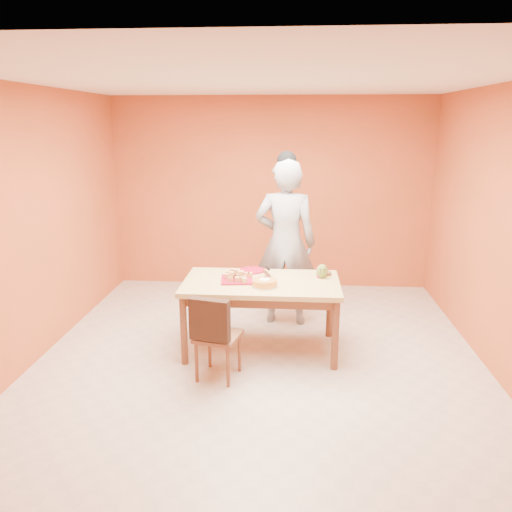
# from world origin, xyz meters

# --- Properties ---
(floor) EXTENTS (5.00, 5.00, 0.00)m
(floor) POSITION_xyz_m (0.00, 0.00, 0.00)
(floor) COLOR beige
(floor) RESTS_ON ground
(ceiling) EXTENTS (5.00, 5.00, 0.00)m
(ceiling) POSITION_xyz_m (0.00, 0.00, 2.70)
(ceiling) COLOR white
(ceiling) RESTS_ON wall_back
(wall_back) EXTENTS (4.50, 0.00, 4.50)m
(wall_back) POSITION_xyz_m (0.00, 2.50, 1.35)
(wall_back) COLOR #CC532F
(wall_back) RESTS_ON floor
(wall_left) EXTENTS (0.00, 5.00, 5.00)m
(wall_left) POSITION_xyz_m (-2.25, 0.00, 1.35)
(wall_left) COLOR #CC532F
(wall_left) RESTS_ON floor
(wall_right) EXTENTS (0.00, 5.00, 5.00)m
(wall_right) POSITION_xyz_m (2.25, 0.00, 1.35)
(wall_right) COLOR #CC532F
(wall_right) RESTS_ON floor
(dining_table) EXTENTS (1.60, 0.90, 0.76)m
(dining_table) POSITION_xyz_m (0.00, 0.28, 0.67)
(dining_table) COLOR tan
(dining_table) RESTS_ON floor
(dining_chair) EXTENTS (0.47, 0.53, 0.84)m
(dining_chair) POSITION_xyz_m (-0.36, -0.36, 0.44)
(dining_chair) COLOR brown
(dining_chair) RESTS_ON floor
(pastry_pile) EXTENTS (0.29, 0.29, 0.09)m
(pastry_pile) POSITION_xyz_m (-0.25, 0.28, 0.83)
(pastry_pile) COLOR tan
(pastry_pile) RESTS_ON pastry_platter
(person) EXTENTS (0.74, 0.51, 1.95)m
(person) POSITION_xyz_m (0.23, 1.07, 0.98)
(person) COLOR gray
(person) RESTS_ON floor
(pastry_platter) EXTENTS (0.36, 0.36, 0.02)m
(pastry_platter) POSITION_xyz_m (-0.25, 0.28, 0.77)
(pastry_platter) COLOR maroon
(pastry_platter) RESTS_ON dining_table
(red_dinner_plate) EXTENTS (0.32, 0.32, 0.02)m
(red_dinner_plate) POSITION_xyz_m (-0.12, 0.63, 0.77)
(red_dinner_plate) COLOR maroon
(red_dinner_plate) RESTS_ON dining_table
(white_cake_plate) EXTENTS (0.33, 0.33, 0.01)m
(white_cake_plate) POSITION_xyz_m (0.05, 0.11, 0.77)
(white_cake_plate) COLOR silver
(white_cake_plate) RESTS_ON dining_table
(sponge_cake) EXTENTS (0.33, 0.33, 0.06)m
(sponge_cake) POSITION_xyz_m (0.05, 0.11, 0.80)
(sponge_cake) COLOR gold
(sponge_cake) RESTS_ON white_cake_plate
(cake_server) EXTENTS (0.11, 0.24, 0.01)m
(cake_server) POSITION_xyz_m (0.06, 0.29, 0.84)
(cake_server) COLOR silver
(cake_server) RESTS_ON sponge_cake
(egg_ornament) EXTENTS (0.13, 0.11, 0.15)m
(egg_ornament) POSITION_xyz_m (0.63, 0.43, 0.83)
(egg_ornament) COLOR olive
(egg_ornament) RESTS_ON dining_table
(magenta_glass) EXTENTS (0.08, 0.08, 0.10)m
(magenta_glass) POSITION_xyz_m (0.61, 0.46, 0.81)
(magenta_glass) COLOR #CB1E6B
(magenta_glass) RESTS_ON dining_table
(checker_tin) EXTENTS (0.11, 0.11, 0.03)m
(checker_tin) POSITION_xyz_m (0.68, 0.55, 0.78)
(checker_tin) COLOR #3E1B10
(checker_tin) RESTS_ON dining_table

